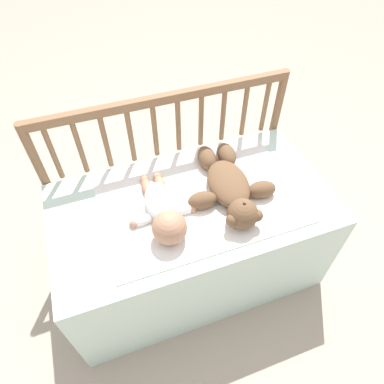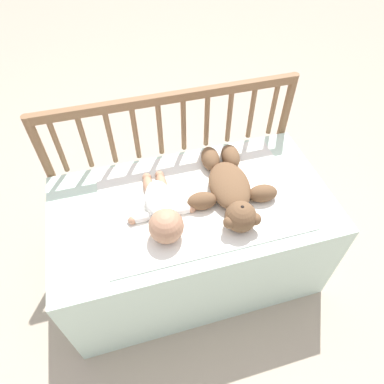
{
  "view_description": "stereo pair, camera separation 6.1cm",
  "coord_description": "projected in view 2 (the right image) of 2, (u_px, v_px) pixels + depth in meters",
  "views": [
    {
      "loc": [
        -0.29,
        -0.8,
        1.53
      ],
      "look_at": [
        0.0,
        0.0,
        0.56
      ],
      "focal_mm": 32.0,
      "sensor_mm": 36.0,
      "label": 1
    },
    {
      "loc": [
        -0.23,
        -0.82,
        1.53
      ],
      "look_at": [
        0.0,
        0.0,
        0.56
      ],
      "focal_mm": 32.0,
      "sensor_mm": 36.0,
      "label": 2
    }
  ],
  "objects": [
    {
      "name": "crib_mattress",
      "position": [
        192.0,
        238.0,
        1.53
      ],
      "size": [
        1.11,
        0.59,
        0.5
      ],
      "color": "silver",
      "rests_on": "ground_plane"
    },
    {
      "name": "crib_rail",
      "position": [
        172.0,
        139.0,
        1.5
      ],
      "size": [
        1.11,
        0.04,
        0.79
      ],
      "color": "brown",
      "rests_on": "ground_plane"
    },
    {
      "name": "blanket",
      "position": [
        200.0,
        198.0,
        1.35
      ],
      "size": [
        0.77,
        0.53,
        0.01
      ],
      "color": "white",
      "rests_on": "crib_mattress"
    },
    {
      "name": "ground_plane",
      "position": [
        192.0,
        266.0,
        1.71
      ],
      "size": [
        12.0,
        12.0,
        0.0
      ],
      "primitive_type": "plane",
      "color": "tan"
    },
    {
      "name": "teddy_bear",
      "position": [
        230.0,
        188.0,
        1.33
      ],
      "size": [
        0.36,
        0.46,
        0.12
      ],
      "color": "brown",
      "rests_on": "crib_mattress"
    },
    {
      "name": "baby",
      "position": [
        162.0,
        210.0,
        1.26
      ],
      "size": [
        0.27,
        0.37,
        0.12
      ],
      "color": "white",
      "rests_on": "crib_mattress"
    }
  ]
}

